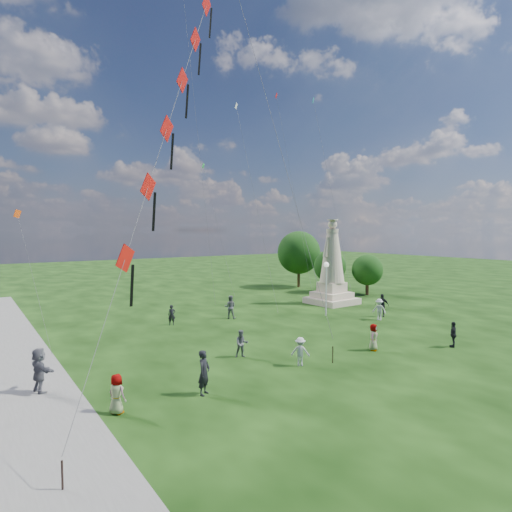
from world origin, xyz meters
TOP-DOWN VIEW (x-y plane):
  - statue at (13.61, 16.37)m, footprint 4.12×4.12m
  - lamppost at (9.05, 12.40)m, footprint 0.41×0.41m
  - tree_row at (19.09, 24.76)m, footprint 6.42×13.41m
  - person_0 at (-7.15, 2.99)m, footprint 0.84×0.79m
  - person_1 at (-2.92, 6.61)m, footprint 0.86×0.71m
  - person_2 at (-1.20, 3.65)m, footprint 1.03×1.03m
  - person_3 at (8.70, 1.12)m, footprint 1.02×0.88m
  - person_4 at (4.17, 3.38)m, footprint 0.90×0.77m
  - person_5 at (-12.96, 7.02)m, footprint 1.18×1.92m
  - person_6 at (-2.83, 16.40)m, footprint 0.63×0.52m
  - person_7 at (1.97, 15.95)m, footprint 1.05×1.00m
  - person_8 at (11.32, 8.81)m, footprint 0.90×1.21m
  - person_9 at (12.58, 9.58)m, footprint 1.12×1.21m
  - person_10 at (-10.81, 3.19)m, footprint 0.78×0.89m
  - red_kite_train at (-7.69, 4.61)m, footprint 9.73×9.35m
  - small_kites at (5.91, 22.48)m, footprint 29.08×17.48m

SIDE VIEW (x-z plane):
  - person_2 at x=-1.20m, z-range 0.00..1.49m
  - person_6 at x=-2.83m, z-range 0.00..1.50m
  - person_1 at x=-2.92m, z-range 0.00..1.53m
  - person_10 at x=-10.81m, z-range 0.00..1.54m
  - person_3 at x=8.70m, z-range 0.00..1.56m
  - person_4 at x=4.17m, z-range 0.00..1.57m
  - person_8 at x=11.32m, z-range 0.00..1.67m
  - person_7 at x=1.97m, z-range 0.00..1.85m
  - person_9 at x=12.58m, z-range 0.00..1.87m
  - person_0 at x=-7.15m, z-range 0.00..1.92m
  - person_5 at x=-12.96m, z-range 0.00..1.93m
  - statue at x=13.61m, z-range -0.99..7.09m
  - lamppost at x=9.05m, z-range 0.98..5.42m
  - tree_row at x=19.09m, z-range 0.29..7.23m
  - red_kite_train at x=-7.69m, z-range 2.37..22.04m
  - small_kites at x=5.91m, z-range -1.16..32.61m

